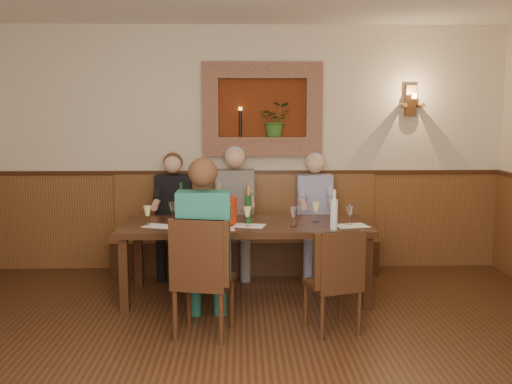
# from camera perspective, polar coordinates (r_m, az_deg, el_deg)

# --- Properties ---
(room_shell) EXTENTS (6.04, 6.04, 2.82)m
(room_shell) POSITION_cam_1_polar(r_m,az_deg,el_deg) (3.60, -0.78, 8.99)
(room_shell) COLOR #C2B392
(room_shell) RESTS_ON ground
(wainscoting) EXTENTS (6.02, 6.02, 1.15)m
(wainscoting) POSITION_cam_1_polar(r_m,az_deg,el_deg) (3.81, -0.74, -10.97)
(wainscoting) COLOR brown
(wainscoting) RESTS_ON ground
(wall_niche) EXTENTS (1.36, 0.30, 1.06)m
(wall_niche) POSITION_cam_1_polar(r_m,az_deg,el_deg) (6.55, 0.99, 7.85)
(wall_niche) COLOR #5D230D
(wall_niche) RESTS_ON ground
(wall_sconce) EXTENTS (0.25, 0.20, 0.35)m
(wall_sconce) POSITION_cam_1_polar(r_m,az_deg,el_deg) (6.82, 15.24, 8.73)
(wall_sconce) COLOR brown
(wall_sconce) RESTS_ON ground
(dining_table) EXTENTS (2.40, 0.90, 0.75)m
(dining_table) POSITION_cam_1_polar(r_m,az_deg,el_deg) (5.58, -1.02, -3.89)
(dining_table) COLOR black
(dining_table) RESTS_ON ground
(bench) EXTENTS (3.00, 0.45, 1.11)m
(bench) POSITION_cam_1_polar(r_m,az_deg,el_deg) (6.57, -1.09, -5.15)
(bench) COLOR #381E0F
(bench) RESTS_ON ground
(chair_near_left) EXTENTS (0.52, 0.52, 1.00)m
(chair_near_left) POSITION_cam_1_polar(r_m,az_deg,el_deg) (4.77, -5.28, -10.78)
(chair_near_left) COLOR black
(chair_near_left) RESTS_ON ground
(chair_near_right) EXTENTS (0.49, 0.49, 0.88)m
(chair_near_right) POSITION_cam_1_polar(r_m,az_deg,el_deg) (4.89, 7.71, -10.79)
(chair_near_right) COLOR black
(chair_near_right) RESTS_ON ground
(person_bench_left) EXTENTS (0.40, 0.49, 1.37)m
(person_bench_left) POSITION_cam_1_polar(r_m,az_deg,el_deg) (6.46, -8.28, -3.31)
(person_bench_left) COLOR black
(person_bench_left) RESTS_ON ground
(person_bench_mid) EXTENTS (0.43, 0.53, 1.45)m
(person_bench_mid) POSITION_cam_1_polar(r_m,az_deg,el_deg) (6.41, -2.11, -2.99)
(person_bench_mid) COLOR #524C4B
(person_bench_mid) RESTS_ON ground
(person_bench_right) EXTENTS (0.40, 0.49, 1.37)m
(person_bench_right) POSITION_cam_1_polar(r_m,az_deg,el_deg) (6.47, 5.91, -3.25)
(person_bench_right) COLOR navy
(person_bench_right) RESTS_ON ground
(person_chair_front) EXTENTS (0.44, 0.54, 1.46)m
(person_chair_front) POSITION_cam_1_polar(r_m,az_deg,el_deg) (4.84, -5.15, -6.59)
(person_chair_front) COLOR #1B5B60
(person_chair_front) RESTS_ON ground
(spittoon_bucket) EXTENTS (0.25, 0.25, 0.25)m
(spittoon_bucket) POSITION_cam_1_polar(r_m,az_deg,el_deg) (5.55, -3.08, -1.84)
(spittoon_bucket) COLOR red
(spittoon_bucket) RESTS_ON dining_table
(wine_bottle_green_a) EXTENTS (0.08, 0.08, 0.37)m
(wine_bottle_green_a) POSITION_cam_1_polar(r_m,az_deg,el_deg) (5.51, -0.77, -1.65)
(wine_bottle_green_a) COLOR #19471E
(wine_bottle_green_a) RESTS_ON dining_table
(wine_bottle_green_b) EXTENTS (0.09, 0.09, 0.39)m
(wine_bottle_green_b) POSITION_cam_1_polar(r_m,az_deg,el_deg) (5.64, -7.48, -1.40)
(wine_bottle_green_b) COLOR #19471E
(wine_bottle_green_b) RESTS_ON dining_table
(water_bottle) EXTENTS (0.07, 0.07, 0.37)m
(water_bottle) POSITION_cam_1_polar(r_m,az_deg,el_deg) (5.29, 7.81, -2.13)
(water_bottle) COLOR silver
(water_bottle) RESTS_ON dining_table
(tasting_sheet_a) EXTENTS (0.34, 0.29, 0.00)m
(tasting_sheet_a) POSITION_cam_1_polar(r_m,az_deg,el_deg) (5.49, -9.66, -3.37)
(tasting_sheet_a) COLOR white
(tasting_sheet_a) RESTS_ON dining_table
(tasting_sheet_b) EXTENTS (0.33, 0.27, 0.00)m
(tasting_sheet_b) POSITION_cam_1_polar(r_m,az_deg,el_deg) (5.44, -0.69, -3.38)
(tasting_sheet_b) COLOR white
(tasting_sheet_b) RESTS_ON dining_table
(tasting_sheet_c) EXTENTS (0.34, 0.27, 0.00)m
(tasting_sheet_c) POSITION_cam_1_polar(r_m,az_deg,el_deg) (5.51, 9.51, -3.34)
(tasting_sheet_c) COLOR white
(tasting_sheet_c) RESTS_ON dining_table
(tasting_sheet_d) EXTENTS (0.29, 0.23, 0.00)m
(tasting_sheet_d) POSITION_cam_1_polar(r_m,az_deg,el_deg) (5.29, -3.63, -3.72)
(tasting_sheet_d) COLOR white
(tasting_sheet_d) RESTS_ON dining_table
(wine_glass_0) EXTENTS (0.08, 0.08, 0.19)m
(wine_glass_0) POSITION_cam_1_polar(r_m,az_deg,el_deg) (5.66, 6.01, -2.00)
(wine_glass_0) COLOR #FFF998
(wine_glass_0) RESTS_ON dining_table
(wine_glass_1) EXTENTS (0.08, 0.08, 0.19)m
(wine_glass_1) POSITION_cam_1_polar(r_m,az_deg,el_deg) (5.38, -0.87, -2.48)
(wine_glass_1) COLOR #FFF998
(wine_glass_1) RESTS_ON dining_table
(wine_glass_2) EXTENTS (0.08, 0.08, 0.19)m
(wine_glass_2) POSITION_cam_1_polar(r_m,az_deg,el_deg) (5.39, 3.76, -2.49)
(wine_glass_2) COLOR white
(wine_glass_2) RESTS_ON dining_table
(wine_glass_3) EXTENTS (0.08, 0.08, 0.19)m
(wine_glass_3) POSITION_cam_1_polar(r_m,az_deg,el_deg) (5.52, 9.34, -2.31)
(wine_glass_3) COLOR white
(wine_glass_3) RESTS_ON dining_table
(wine_glass_4) EXTENTS (0.08, 0.08, 0.19)m
(wine_glass_4) POSITION_cam_1_polar(r_m,az_deg,el_deg) (5.31, -6.29, -2.67)
(wine_glass_4) COLOR #FFF998
(wine_glass_4) RESTS_ON dining_table
(wine_glass_5) EXTENTS (0.08, 0.08, 0.19)m
(wine_glass_5) POSITION_cam_1_polar(r_m,az_deg,el_deg) (5.60, -3.36, -2.07)
(wine_glass_5) COLOR white
(wine_glass_5) RESTS_ON dining_table
(wine_glass_6) EXTENTS (0.08, 0.08, 0.19)m
(wine_glass_6) POSITION_cam_1_polar(r_m,az_deg,el_deg) (5.52, -10.80, -2.35)
(wine_glass_6) COLOR #FFF998
(wine_glass_6) RESTS_ON dining_table
(wine_glass_7) EXTENTS (0.08, 0.08, 0.19)m
(wine_glass_7) POSITION_cam_1_polar(r_m,az_deg,el_deg) (5.72, -8.33, -1.93)
(wine_glass_7) COLOR white
(wine_glass_7) RESTS_ON dining_table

